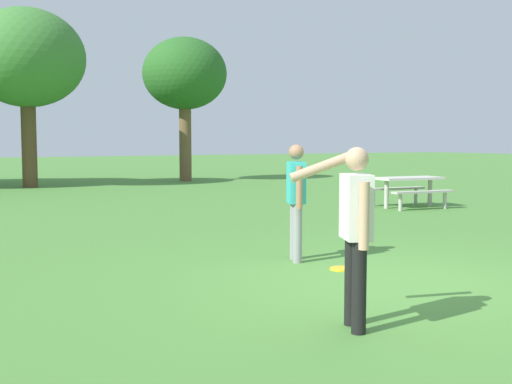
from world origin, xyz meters
TOP-DOWN VIEW (x-y plane):
  - ground_plane at (0.00, 0.00)m, footprint 120.00×120.00m
  - person_thrower at (-0.25, 1.67)m, footprint 0.35×0.57m
  - person_catcher at (-1.53, -1.29)m, footprint 0.61×0.78m
  - frisbee at (-0.06, 0.87)m, footprint 0.30×0.30m
  - picnic_table_near at (6.04, 6.23)m, footprint 1.84×1.59m
  - tree_far_right at (-1.18, 18.01)m, footprint 4.12×4.12m
  - tree_slender_mid at (5.05, 18.46)m, footprint 3.45×3.45m

SIDE VIEW (x-z plane):
  - ground_plane at x=0.00m, z-range 0.00..0.00m
  - frisbee at x=-0.06m, z-range 0.00..0.03m
  - picnic_table_near at x=6.04m, z-range 0.18..0.95m
  - person_thrower at x=-0.25m, z-range 0.12..1.76m
  - person_catcher at x=-1.53m, z-range 0.14..1.78m
  - tree_slender_mid at x=5.05m, z-range 1.41..7.30m
  - tree_far_right at x=-1.18m, z-range 1.39..7.76m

